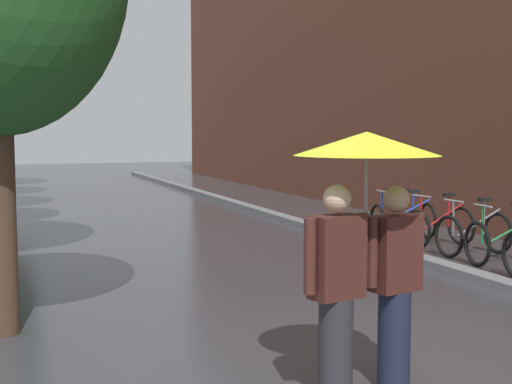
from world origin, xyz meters
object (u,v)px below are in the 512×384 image
Objects in this scene: parked_bicycle_1 at (507,241)px; parked_bicycle_2 at (474,233)px; parked_bicycle_3 at (440,226)px; couple_under_umbrella at (366,222)px; parked_bicycle_4 at (403,220)px.

parked_bicycle_1 is 1.02× the size of parked_bicycle_2.
parked_bicycle_2 is (0.04, 0.85, 0.00)m from parked_bicycle_1.
parked_bicycle_3 is at bearing 89.36° from parked_bicycle_1.
parked_bicycle_1 is 1.77m from parked_bicycle_3.
couple_under_umbrella reaches higher than parked_bicycle_3.
parked_bicycle_3 is (0.02, 1.77, 0.00)m from parked_bicycle_1.
parked_bicycle_1 is 0.98× the size of parked_bicycle_3.
parked_bicycle_2 is 0.96× the size of parked_bicycle_3.
parked_bicycle_2 is 0.93m from parked_bicycle_3.
parked_bicycle_1 and parked_bicycle_3 have the same top height.
parked_bicycle_2 is at bearing 87.26° from parked_bicycle_1.
couple_under_umbrella is (-4.55, -6.72, 1.00)m from parked_bicycle_4.
couple_under_umbrella is (-4.70, -4.02, 1.00)m from parked_bicycle_1.
parked_bicycle_3 and parked_bicycle_4 have the same top height.
couple_under_umbrella is at bearing -134.26° from parked_bicycle_2.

